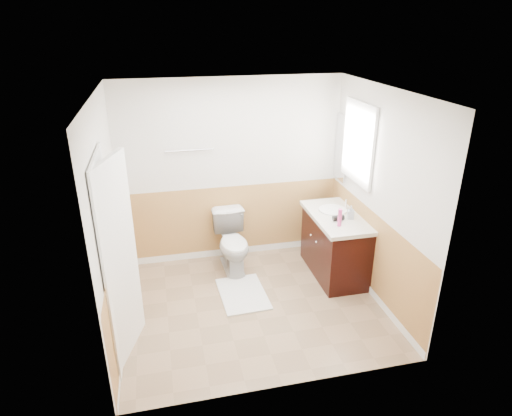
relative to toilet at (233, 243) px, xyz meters
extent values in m
plane|color=#8C7051|center=(0.07, -0.89, -0.39)|extent=(3.00, 3.00, 0.00)
plane|color=white|center=(0.07, -0.89, 2.11)|extent=(3.00, 3.00, 0.00)
plane|color=silver|center=(0.07, 0.41, 0.86)|extent=(3.00, 0.00, 3.00)
plane|color=silver|center=(0.07, -2.19, 0.86)|extent=(3.00, 0.00, 3.00)
plane|color=silver|center=(-1.43, -0.89, 0.86)|extent=(0.00, 3.00, 3.00)
plane|color=silver|center=(1.57, -0.89, 0.86)|extent=(0.00, 3.00, 3.00)
plane|color=tan|center=(0.07, 0.40, 0.11)|extent=(3.00, 0.00, 3.00)
plane|color=tan|center=(0.07, -2.17, 0.11)|extent=(3.00, 0.00, 3.00)
plane|color=tan|center=(-1.42, -0.89, 0.11)|extent=(0.00, 2.60, 2.60)
plane|color=tan|center=(1.56, -0.89, 0.11)|extent=(0.00, 2.60, 2.60)
imported|color=silver|center=(0.00, 0.00, 0.00)|extent=(0.47, 0.78, 0.78)
cube|color=white|center=(0.00, -0.65, -0.38)|extent=(0.58, 0.82, 0.02)
cube|color=black|center=(1.28, -0.41, 0.01)|extent=(0.55, 1.10, 0.80)
sphere|color=silver|center=(0.98, -0.51, 0.16)|extent=(0.03, 0.03, 0.03)
sphere|color=silver|center=(0.98, -0.31, 0.16)|extent=(0.03, 0.03, 0.03)
cube|color=beige|center=(1.27, -0.41, 0.43)|extent=(0.60, 1.15, 0.05)
cylinder|color=white|center=(1.28, -0.26, 0.47)|extent=(0.36, 0.36, 0.02)
cylinder|color=silver|center=(1.46, -0.26, 0.53)|extent=(0.02, 0.02, 0.14)
cylinder|color=#D53785|center=(1.18, -0.71, 0.57)|extent=(0.05, 0.05, 0.22)
imported|color=#9CA5B0|center=(1.40, -0.54, 0.54)|extent=(0.09, 0.09, 0.17)
cylinder|color=black|center=(1.23, -0.57, 0.49)|extent=(0.14, 0.07, 0.07)
cylinder|color=black|center=(1.20, -0.52, 0.46)|extent=(0.03, 0.03, 0.07)
cube|color=silver|center=(1.55, 0.21, 1.16)|extent=(0.02, 0.35, 0.90)
cube|color=white|center=(1.54, -0.30, 1.36)|extent=(0.04, 0.80, 1.00)
cube|color=white|center=(1.56, -0.30, 1.36)|extent=(0.01, 0.70, 0.90)
cube|color=white|center=(-1.33, -1.34, 0.63)|extent=(0.29, 0.78, 2.04)
cube|color=white|center=(-1.40, -1.34, 0.64)|extent=(0.02, 0.92, 2.10)
sphere|color=silver|center=(-1.27, -1.01, 0.56)|extent=(0.06, 0.06, 0.06)
cylinder|color=silver|center=(-0.48, 0.36, 1.21)|extent=(0.62, 0.02, 0.02)
cylinder|color=silver|center=(-0.03, 0.34, 0.31)|extent=(0.14, 0.02, 0.02)
cylinder|color=white|center=(-0.03, 0.34, 0.31)|extent=(0.10, 0.11, 0.11)
cube|color=white|center=(-0.03, 0.34, 0.20)|extent=(0.10, 0.01, 0.16)
camera|label=1|loc=(-0.87, -5.17, 2.76)|focal=30.91mm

